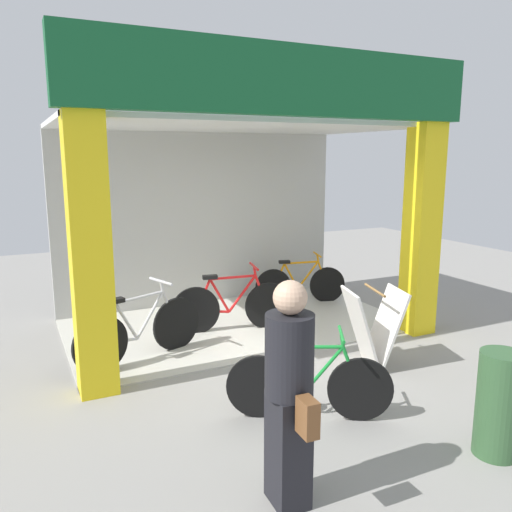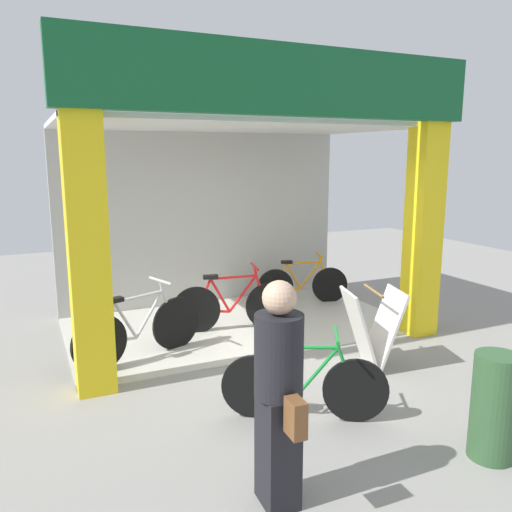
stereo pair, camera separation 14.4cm
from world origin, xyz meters
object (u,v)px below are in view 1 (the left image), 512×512
(bicycle_inside_1, at_px, (140,331))
(pedestrian_1, at_px, (289,393))
(sandwich_board_sign, at_px, (373,328))
(trash_bin, at_px, (499,404))
(bicycle_inside_2, at_px, (300,284))
(bicycle_parked_0, at_px, (309,384))
(bicycle_inside_0, at_px, (232,305))

(bicycle_inside_1, xyz_separation_m, pedestrian_1, (0.32, -3.06, 0.47))
(sandwich_board_sign, relative_size, trash_bin, 1.06)
(bicycle_inside_2, bearing_deg, bicycle_parked_0, -119.50)
(bicycle_inside_0, relative_size, sandwich_board_sign, 1.78)
(bicycle_parked_0, height_order, pedestrian_1, pedestrian_1)
(bicycle_inside_1, relative_size, sandwich_board_sign, 1.75)
(trash_bin, bearing_deg, bicycle_inside_2, 79.80)
(bicycle_inside_2, xyz_separation_m, trash_bin, (-0.82, -4.57, 0.11))
(trash_bin, bearing_deg, bicycle_inside_0, 101.35)
(bicycle_parked_0, bearing_deg, bicycle_inside_0, 82.66)
(pedestrian_1, bearing_deg, bicycle_inside_1, 96.04)
(bicycle_inside_0, height_order, bicycle_inside_2, bicycle_inside_0)
(bicycle_inside_2, height_order, sandwich_board_sign, sandwich_board_sign)
(bicycle_parked_0, xyz_separation_m, sandwich_board_sign, (1.33, 0.74, 0.12))
(bicycle_inside_2, relative_size, trash_bin, 1.66)
(bicycle_inside_2, height_order, trash_bin, trash_bin)
(sandwich_board_sign, distance_m, trash_bin, 1.94)
(pedestrian_1, bearing_deg, bicycle_parked_0, 51.89)
(bicycle_parked_0, distance_m, trash_bin, 1.61)
(bicycle_inside_0, distance_m, sandwich_board_sign, 2.10)
(trash_bin, bearing_deg, pedestrian_1, 173.34)
(bicycle_inside_2, bearing_deg, bicycle_inside_0, -153.40)
(sandwich_board_sign, bearing_deg, bicycle_inside_1, 150.93)
(bicycle_parked_0, xyz_separation_m, trash_bin, (1.09, -1.18, 0.10))
(bicycle_inside_1, bearing_deg, trash_bin, -56.41)
(bicycle_inside_0, relative_size, bicycle_parked_0, 1.22)
(bicycle_inside_1, distance_m, bicycle_inside_2, 3.26)
(bicycle_inside_1, bearing_deg, bicycle_inside_2, 23.33)
(bicycle_inside_1, distance_m, sandwich_board_sign, 2.77)
(pedestrian_1, height_order, trash_bin, pedestrian_1)
(bicycle_parked_0, bearing_deg, bicycle_inside_2, 60.50)
(pedestrian_1, bearing_deg, sandwich_board_sign, 39.28)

